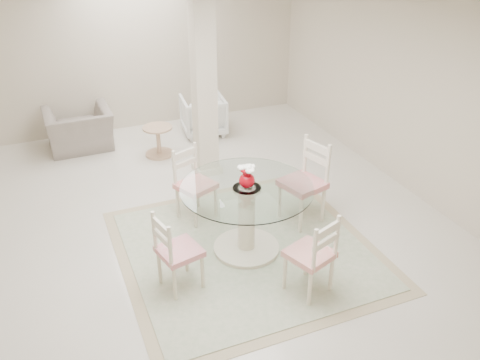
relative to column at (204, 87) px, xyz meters
name	(u,v)px	position (x,y,z in m)	size (l,w,h in m)	color
ground	(203,221)	(-0.50, -1.30, -1.35)	(7.00, 7.00, 0.00)	silver
room_shell	(198,83)	(-0.50, -1.30, 0.51)	(6.02, 7.02, 2.71)	beige
column	(204,87)	(0.00, 0.00, 0.00)	(0.30, 0.30, 2.70)	beige
area_rug	(246,249)	(-0.23, -2.09, -1.34)	(2.92, 2.92, 0.02)	tan
dining_table	(247,219)	(-0.23, -2.09, -0.91)	(1.49, 1.49, 0.86)	beige
red_vase	(247,177)	(-0.22, -2.09, -0.36)	(0.21, 0.20, 0.27)	#A60510
dining_chair_east	(307,176)	(0.74, -1.74, -0.72)	(0.59, 0.59, 1.20)	#F7E8CB
dining_chair_north	(192,179)	(-0.57, -1.13, -0.79)	(0.55, 0.55, 1.06)	beige
dining_chair_west	(173,247)	(-1.18, -2.42, -0.81)	(0.49, 0.49, 1.02)	beige
dining_chair_south	(315,251)	(0.12, -3.04, -0.80)	(0.54, 0.54, 1.05)	#F6E7CA
recliner_taupe	(79,129)	(-1.67, 1.59, -1.01)	(1.04, 0.91, 0.68)	gray
armchair_white	(203,115)	(0.43, 1.41, -1.01)	(0.73, 0.75, 0.68)	white
side_table	(159,142)	(-0.53, 0.84, -1.12)	(0.47, 0.47, 0.49)	tan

